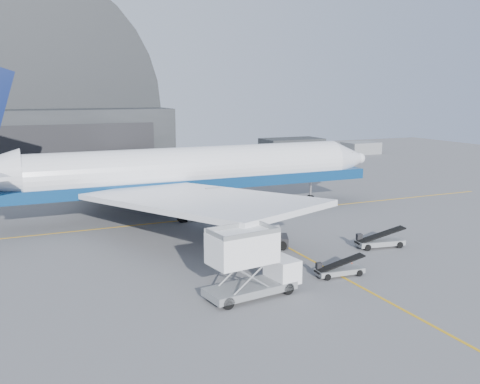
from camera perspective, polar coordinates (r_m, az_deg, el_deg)
name	(u,v)px	position (r m, az deg, el deg)	size (l,w,h in m)	color
ground	(317,263)	(48.12, 8.17, -7.52)	(200.00, 200.00, 0.00)	#565659
taxi_lines	(255,230)	(58.77, 1.61, -4.04)	(80.00, 42.12, 0.02)	#CC9313
hangar	(17,122)	(103.71, -22.67, 6.88)	(50.00, 28.30, 28.00)	black
distant_bldg_a	(292,155)	(127.93, 5.53, 3.93)	(14.00, 8.00, 4.00)	black
distant_bldg_b	(361,154)	(133.85, 12.74, 4.01)	(8.00, 6.00, 2.80)	gray
airliner	(178,172)	(64.89, -6.63, 2.15)	(54.87, 53.21, 19.26)	white
catering_truck	(249,264)	(39.44, 1.02, -7.67)	(7.55, 3.67, 4.98)	gray
pushback_tug	(267,239)	(52.33, 2.86, -5.06)	(4.96, 3.98, 2.02)	black
belt_loader_a	(339,270)	(45.11, 10.51, -8.16)	(4.38, 1.78, 1.65)	gray
belt_loader_b	(379,241)	(53.88, 14.63, -5.12)	(5.14, 2.37, 1.92)	gray
traffic_cone	(352,265)	(47.43, 11.84, -7.62)	(0.34, 0.34, 0.49)	#EB3507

